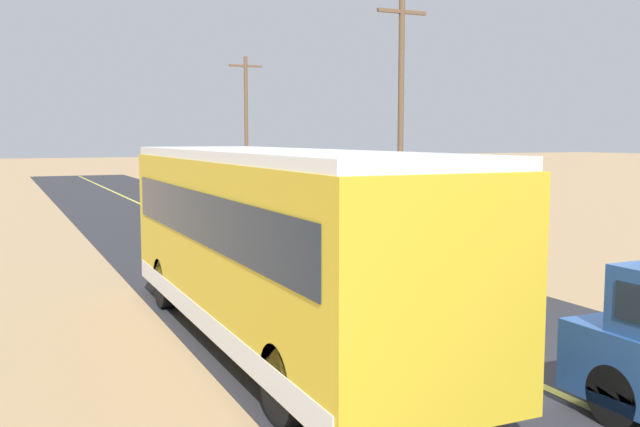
# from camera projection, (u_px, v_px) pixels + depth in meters

# --- Properties ---
(ground_plane) EXTENTS (240.00, 240.00, 0.00)m
(ground_plane) POSITION_uv_depth(u_px,v_px,m) (544.00, 389.00, 9.79)
(ground_plane) COLOR tan
(road_surface) EXTENTS (8.00, 120.00, 0.02)m
(road_surface) POSITION_uv_depth(u_px,v_px,m) (544.00, 388.00, 9.78)
(road_surface) COLOR #2D2D33
(road_surface) RESTS_ON ground
(road_centre_line) EXTENTS (0.16, 117.60, 0.00)m
(road_centre_line) POSITION_uv_depth(u_px,v_px,m) (544.00, 387.00, 9.78)
(road_centre_line) COLOR #D8CC4C
(road_centre_line) RESTS_ON road_surface
(livestock_truck) EXTENTS (2.53, 9.70, 3.02)m
(livestock_truck) POSITION_uv_depth(u_px,v_px,m) (270.00, 185.00, 24.58)
(livestock_truck) COLOR #3359A5
(livestock_truck) RESTS_ON road_surface
(bus) EXTENTS (2.54, 10.00, 3.21)m
(bus) POSITION_uv_depth(u_px,v_px,m) (274.00, 240.00, 11.72)
(bus) COLOR gold
(bus) RESTS_ON road_surface
(power_pole_mid) EXTENTS (2.20, 0.24, 8.99)m
(power_pole_mid) POSITION_uv_depth(u_px,v_px,m) (401.00, 103.00, 28.65)
(power_pole_mid) COLOR brown
(power_pole_mid) RESTS_ON ground
(power_pole_far) EXTENTS (2.20, 0.24, 8.62)m
(power_pole_far) POSITION_uv_depth(u_px,v_px,m) (246.00, 119.00, 46.24)
(power_pole_far) COLOR brown
(power_pole_far) RESTS_ON ground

